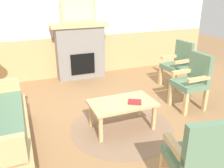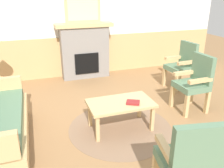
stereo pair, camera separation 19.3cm
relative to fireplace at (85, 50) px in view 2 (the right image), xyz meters
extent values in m
plane|color=#997047|center=(0.00, -2.35, -0.65)|extent=(14.00, 14.00, 0.00)
cube|color=white|center=(0.00, 0.25, 0.70)|extent=(7.20, 0.12, 2.70)
cube|color=tan|center=(0.00, 0.18, -0.18)|extent=(7.20, 0.02, 0.95)
cube|color=gray|center=(0.00, 0.00, -0.05)|extent=(1.10, 0.36, 1.20)
cube|color=black|center=(0.00, -0.19, -0.27)|extent=(0.56, 0.02, 0.48)
cube|color=tan|center=(0.00, 0.00, 0.59)|extent=(1.30, 0.44, 0.08)
cube|color=tan|center=(0.00, 0.00, 0.91)|extent=(0.80, 0.03, 0.56)
cube|color=beige|center=(0.00, -0.02, 0.91)|extent=(0.68, 0.01, 0.44)
cube|color=tan|center=(-1.39, -1.51, -0.57)|extent=(0.08, 0.08, 0.16)
cube|color=tan|center=(-1.69, -2.35, -0.39)|extent=(0.70, 1.80, 0.20)
cube|color=tan|center=(-1.69, -1.50, -0.12)|extent=(0.60, 0.10, 0.30)
cube|color=tan|center=(-0.44, -2.68, -0.45)|extent=(0.05, 0.05, 0.40)
cube|color=tan|center=(0.40, -2.68, -0.45)|extent=(0.05, 0.05, 0.40)
cube|color=tan|center=(-0.44, -2.24, -0.45)|extent=(0.05, 0.05, 0.40)
cube|color=tan|center=(0.40, -2.24, -0.45)|extent=(0.05, 0.05, 0.40)
cube|color=tan|center=(-0.02, -2.46, -0.23)|extent=(0.96, 0.56, 0.04)
cylinder|color=#896B51|center=(-0.02, -2.46, -0.65)|extent=(1.58, 1.58, 0.01)
cube|color=maroon|center=(0.13, -2.56, -0.20)|extent=(0.23, 0.22, 0.03)
cube|color=tan|center=(1.12, -2.49, -0.45)|extent=(0.06, 0.06, 0.40)
cube|color=tan|center=(1.11, -2.07, -0.45)|extent=(0.06, 0.06, 0.40)
cube|color=tan|center=(1.54, -2.48, -0.45)|extent=(0.06, 0.06, 0.40)
cube|color=tan|center=(1.53, -2.06, -0.45)|extent=(0.06, 0.06, 0.40)
cube|color=#5B7F60|center=(1.33, -2.28, -0.20)|extent=(0.49, 0.49, 0.10)
cube|color=#5B7F60|center=(1.53, -2.27, 0.09)|extent=(0.09, 0.48, 0.48)
cube|color=tan|center=(1.33, -2.48, -0.03)|extent=(0.44, 0.08, 0.06)
cube|color=tan|center=(1.32, -2.07, -0.03)|extent=(0.44, 0.08, 0.06)
cube|color=tan|center=(1.53, -1.58, -0.45)|extent=(0.06, 0.06, 0.40)
cube|color=tan|center=(1.49, -1.16, -0.45)|extent=(0.06, 0.06, 0.40)
cube|color=tan|center=(1.94, -1.54, -0.45)|extent=(0.06, 0.06, 0.40)
cube|color=tan|center=(1.91, -1.12, -0.45)|extent=(0.06, 0.06, 0.40)
cube|color=#5B7F60|center=(1.72, -1.35, -0.20)|extent=(0.52, 0.52, 0.10)
cube|color=#5B7F60|center=(1.92, -1.33, 0.09)|extent=(0.12, 0.49, 0.48)
cube|color=tan|center=(1.73, -1.55, -0.03)|extent=(0.44, 0.11, 0.06)
cube|color=tan|center=(1.70, -1.15, -0.03)|extent=(0.44, 0.11, 0.06)
cube|color=tan|center=(0.33, -3.73, -0.45)|extent=(0.07, 0.07, 0.40)
cube|color=#5B7F60|center=(0.09, -3.89, -0.20)|extent=(0.56, 0.56, 0.10)
cube|color=#5B7F60|center=(0.05, -4.09, 0.09)|extent=(0.49, 0.17, 0.48)
cube|color=tan|center=(-0.11, -3.86, -0.03)|extent=(0.15, 0.45, 0.06)
cube|color=tan|center=(0.29, -3.93, -0.03)|extent=(0.15, 0.45, 0.06)
camera|label=1|loc=(-1.33, -5.31, 1.32)|focal=37.87mm
camera|label=2|loc=(-1.15, -5.37, 1.32)|focal=37.87mm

